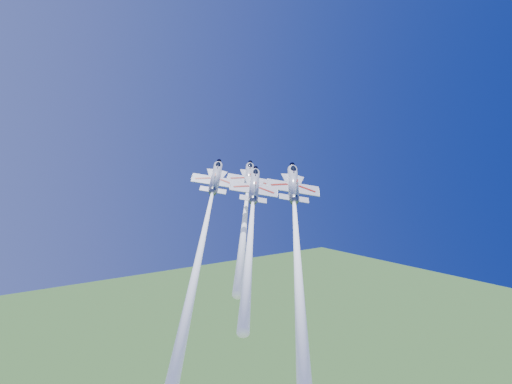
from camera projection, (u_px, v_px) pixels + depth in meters
jet_lead at (246, 211)px, 103.29m from camera, size 20.31×29.52×30.05m
jet_left at (204, 235)px, 92.42m from camera, size 25.85×38.50×43.52m
jet_right at (296, 239)px, 92.30m from camera, size 26.64×39.24×42.36m
jet_slot at (251, 226)px, 90.91m from camera, size 20.79×30.22×30.82m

